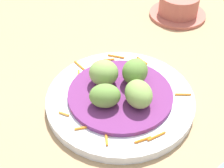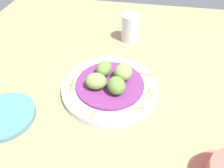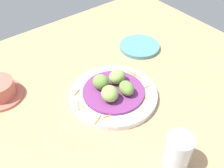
% 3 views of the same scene
% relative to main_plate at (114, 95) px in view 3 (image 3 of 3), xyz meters
% --- Properties ---
extents(table_surface, '(1.10, 1.10, 0.02)m').
position_rel_main_plate_xyz_m(table_surface, '(0.04, 0.02, -0.02)').
color(table_surface, tan).
rests_on(table_surface, ground).
extents(main_plate, '(0.26, 0.26, 0.02)m').
position_rel_main_plate_xyz_m(main_plate, '(0.00, 0.00, 0.00)').
color(main_plate, silver).
rests_on(main_plate, table_surface).
extents(cabbage_bed, '(0.19, 0.19, 0.01)m').
position_rel_main_plate_xyz_m(cabbage_bed, '(0.00, 0.00, 0.01)').
color(cabbage_bed, '#702D6B').
rests_on(cabbage_bed, main_plate).
extents(carrot_garnish, '(0.23, 0.23, 0.00)m').
position_rel_main_plate_xyz_m(carrot_garnish, '(0.00, -0.01, 0.01)').
color(carrot_garnish, orange).
rests_on(carrot_garnish, main_plate).
extents(guac_scoop_left, '(0.06, 0.05, 0.04)m').
position_rel_main_plate_xyz_m(guac_scoop_left, '(0.03, 0.02, 0.04)').
color(guac_scoop_left, olive).
rests_on(guac_scoop_left, cabbage_bed).
extents(guac_scoop_center, '(0.05, 0.06, 0.04)m').
position_rel_main_plate_xyz_m(guac_scoop_center, '(-0.02, 0.03, 0.04)').
color(guac_scoop_center, '#84A851').
rests_on(guac_scoop_center, cabbage_bed).
extents(guac_scoop_right, '(0.07, 0.07, 0.05)m').
position_rel_main_plate_xyz_m(guac_scoop_right, '(-0.03, -0.02, 0.04)').
color(guac_scoop_right, olive).
rests_on(guac_scoop_right, cabbage_bed).
extents(guac_scoop_back, '(0.06, 0.06, 0.05)m').
position_rel_main_plate_xyz_m(guac_scoop_back, '(0.02, -0.03, 0.04)').
color(guac_scoop_back, '#84A851').
rests_on(guac_scoop_back, cabbage_bed).
extents(side_plate_small, '(0.15, 0.15, 0.01)m').
position_rel_main_plate_xyz_m(side_plate_small, '(-0.14, 0.23, -0.00)').
color(side_plate_small, teal).
rests_on(side_plate_small, table_surface).
extents(water_glass, '(0.06, 0.06, 0.09)m').
position_rel_main_plate_xyz_m(water_glass, '(0.27, -0.02, 0.04)').
color(water_glass, silver).
rests_on(water_glass, table_surface).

